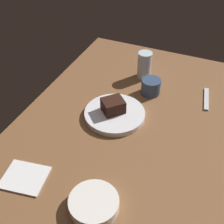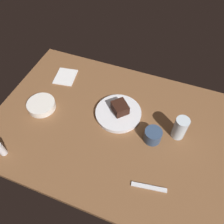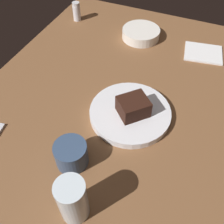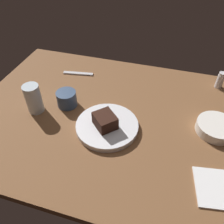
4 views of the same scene
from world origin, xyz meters
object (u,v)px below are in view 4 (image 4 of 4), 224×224
at_px(dessert_plate, 107,126).
at_px(chocolate_cake_slice, 105,121).
at_px(coffee_cup, 67,99).
at_px(side_bowl, 216,127).
at_px(water_glass, 34,99).
at_px(salt_shaker, 220,80).
at_px(folded_napkin, 215,188).
at_px(dessert_spoon, 78,73).

height_order(dessert_plate, chocolate_cake_slice, chocolate_cake_slice).
bearing_deg(coffee_cup, side_bowl, -178.10).
bearing_deg(water_glass, side_bowl, -172.97).
bearing_deg(salt_shaker, coffee_cup, 26.94).
bearing_deg(folded_napkin, coffee_cup, -21.20).
xyz_separation_m(salt_shaker, coffee_cup, (0.62, 0.32, -0.00)).
relative_size(side_bowl, coffee_cup, 1.78).
xyz_separation_m(dessert_spoon, folded_napkin, (-0.64, 0.46, -0.00)).
relative_size(salt_shaker, dessert_spoon, 0.52).
bearing_deg(dessert_spoon, coffee_cup, 92.45).
bearing_deg(dessert_spoon, water_glass, 69.17).
bearing_deg(chocolate_cake_slice, folded_napkin, 160.67).
distance_m(dessert_plate, folded_napkin, 0.42).
height_order(salt_shaker, folded_napkin, salt_shaker).
height_order(side_bowl, dessert_spoon, side_bowl).
distance_m(water_glass, dessert_spoon, 0.31).
xyz_separation_m(dessert_plate, side_bowl, (-0.40, -0.10, 0.01)).
relative_size(side_bowl, folded_napkin, 1.08).
relative_size(chocolate_cake_slice, side_bowl, 0.55).
bearing_deg(water_glass, folded_napkin, 166.99).
bearing_deg(coffee_cup, water_glass, 31.70).
xyz_separation_m(water_glass, dessert_spoon, (-0.06, -0.30, -0.06)).
height_order(side_bowl, folded_napkin, side_bowl).
relative_size(water_glass, folded_napkin, 0.91).
bearing_deg(dessert_spoon, chocolate_cake_slice, 118.03).
height_order(dessert_plate, water_glass, water_glass).
bearing_deg(coffee_cup, dessert_spoon, -78.32).
bearing_deg(side_bowl, salt_shaker, -94.29).
bearing_deg(water_glass, coffee_cup, -148.30).
xyz_separation_m(water_glass, coffee_cup, (-0.11, -0.07, -0.03)).
bearing_deg(dessert_spoon, folded_napkin, 134.98).
relative_size(side_bowl, dessert_spoon, 0.98).
relative_size(coffee_cup, dessert_spoon, 0.55).
relative_size(chocolate_cake_slice, dessert_spoon, 0.54).
distance_m(chocolate_cake_slice, folded_napkin, 0.42).
height_order(water_glass, folded_napkin, water_glass).
bearing_deg(coffee_cup, chocolate_cake_slice, 155.23).
distance_m(salt_shaker, coffee_cup, 0.70).
relative_size(chocolate_cake_slice, water_glass, 0.66).
xyz_separation_m(salt_shaker, side_bowl, (0.02, 0.30, -0.02)).
bearing_deg(salt_shaker, dessert_spoon, 7.18).
bearing_deg(folded_napkin, dessert_plate, -20.73).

